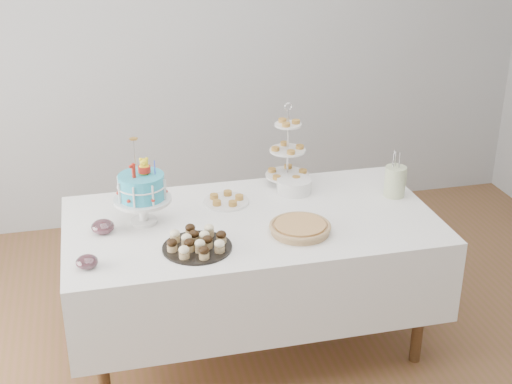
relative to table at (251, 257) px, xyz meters
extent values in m
plane|color=brown|center=(0.00, -0.30, -0.54)|extent=(5.00, 5.00, 0.00)
cube|color=#ACB0B2|center=(0.00, 1.70, 0.81)|extent=(5.00, 0.04, 2.70)
cube|color=white|center=(0.00, 0.00, 0.00)|extent=(1.92, 1.02, 0.45)
cylinder|color=#52321C|center=(-0.82, -0.37, -0.21)|extent=(0.06, 0.06, 0.67)
cylinder|color=#52321C|center=(0.82, -0.37, -0.21)|extent=(0.06, 0.06, 0.67)
cylinder|color=#52321C|center=(-0.82, 0.37, -0.21)|extent=(0.06, 0.06, 0.67)
cylinder|color=#52321C|center=(0.82, 0.37, -0.21)|extent=(0.06, 0.06, 0.67)
cylinder|color=#2FADCB|center=(-0.55, 0.09, 0.43)|extent=(0.23, 0.23, 0.13)
torus|color=white|center=(-0.55, 0.09, 0.44)|extent=(0.25, 0.25, 0.01)
cube|color=red|center=(-0.58, 0.06, 0.53)|extent=(0.02, 0.02, 0.07)
cylinder|color=blue|center=(-0.47, 0.08, 0.53)|extent=(0.01, 0.01, 0.07)
cylinder|color=silver|center=(-0.57, 0.12, 0.58)|extent=(0.00, 0.00, 0.18)
cylinder|color=gold|center=(-0.57, 0.12, 0.68)|extent=(0.05, 0.05, 0.01)
cylinder|color=black|center=(-0.32, -0.25, 0.23)|extent=(0.34, 0.34, 0.01)
ellipsoid|color=black|center=(-0.39, -0.25, 0.28)|extent=(0.05, 0.05, 0.04)
ellipsoid|color=#F7E7BF|center=(-0.26, -0.25, 0.28)|extent=(0.05, 0.05, 0.04)
cylinder|color=tan|center=(0.20, -0.21, 0.25)|extent=(0.29, 0.29, 0.04)
cylinder|color=#BC7B49|center=(0.20, -0.21, 0.27)|extent=(0.26, 0.26, 0.02)
torus|color=tan|center=(0.20, -0.21, 0.26)|extent=(0.31, 0.31, 0.02)
cylinder|color=silver|center=(0.31, 0.40, 0.45)|extent=(0.01, 0.01, 0.45)
cylinder|color=white|center=(0.31, 0.40, 0.28)|extent=(0.25, 0.25, 0.01)
cylinder|color=white|center=(0.31, 0.40, 0.43)|extent=(0.21, 0.21, 0.01)
cylinder|color=white|center=(0.31, 0.40, 0.59)|extent=(0.15, 0.15, 0.01)
torus|color=silver|center=(0.31, 0.40, 0.69)|extent=(0.05, 0.01, 0.05)
cylinder|color=white|center=(0.31, 0.28, 0.27)|extent=(0.20, 0.20, 0.08)
cylinder|color=white|center=(-0.09, 0.23, 0.23)|extent=(0.25, 0.25, 0.01)
ellipsoid|color=silver|center=(-0.84, -0.31, 0.26)|extent=(0.10, 0.10, 0.06)
cylinder|color=#5A0718|center=(-0.84, -0.31, 0.25)|extent=(0.07, 0.07, 0.03)
ellipsoid|color=silver|center=(-0.75, 0.02, 0.26)|extent=(0.12, 0.12, 0.07)
cylinder|color=#5A0718|center=(-0.75, 0.02, 0.26)|extent=(0.08, 0.08, 0.03)
cylinder|color=white|center=(0.84, 0.10, 0.31)|extent=(0.12, 0.12, 0.17)
cylinder|color=white|center=(0.90, 0.10, 0.33)|extent=(0.01, 0.01, 0.09)
camera|label=1|loc=(-0.75, -3.23, 1.87)|focal=50.00mm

